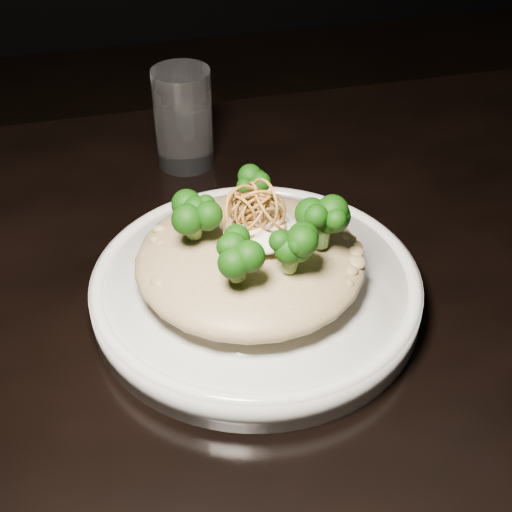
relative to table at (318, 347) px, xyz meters
The scene contains 7 objects.
table is the anchor object (origin of this frame).
plate 0.12m from the table, behind, with size 0.30×0.30×0.03m, color silver.
risotto 0.15m from the table, behind, with size 0.20×0.20×0.04m, color brown.
broccoli 0.19m from the table, 169.04° to the right, with size 0.14×0.14×0.05m, color black, non-canonical shape.
cheese 0.18m from the table, behind, with size 0.07×0.07×0.02m, color white.
shallots 0.21m from the table, behind, with size 0.05×0.05×0.03m, color brown, non-canonical shape.
drinking_glass 0.30m from the table, 108.97° to the left, with size 0.07×0.07×0.12m, color white.
Camera 1 is at (-0.19, -0.48, 1.19)m, focal length 50.00 mm.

